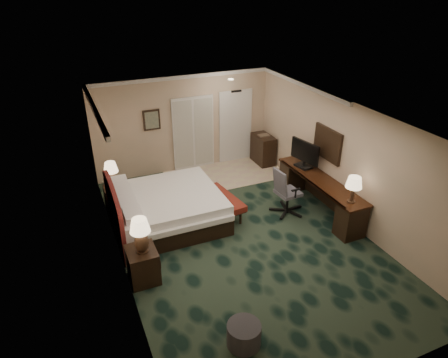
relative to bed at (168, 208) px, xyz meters
name	(u,v)px	position (x,y,z in m)	size (l,w,h in m)	color
floor	(241,238)	(1.25, -1.21, -0.36)	(5.00, 7.50, 0.00)	black
ceiling	(244,118)	(1.25, -1.21, 2.34)	(5.00, 7.50, 0.00)	white
wall_back	(184,124)	(1.25, 2.54, 0.99)	(5.00, 0.00, 2.70)	#B9A88E
wall_front	(374,313)	(1.25, -4.96, 0.99)	(5.00, 0.00, 2.70)	#B9A88E
wall_left	(116,208)	(-1.25, -1.21, 0.99)	(0.00, 7.50, 2.70)	#B9A88E
wall_right	(344,161)	(3.75, -1.21, 0.99)	(0.00, 7.50, 2.70)	#B9A88E
crown_molding	(244,120)	(1.25, -1.21, 2.29)	(5.00, 7.50, 0.10)	white
tile_patch	(226,174)	(2.15, 1.69, -0.36)	(3.20, 1.70, 0.01)	beige
headboard	(114,211)	(-1.19, -0.21, 0.34)	(0.12, 2.00, 1.40)	#551C16
entry_door	(235,127)	(2.80, 2.51, 0.69)	(1.02, 0.06, 2.18)	white
closet_doors	(193,133)	(1.50, 2.50, 0.69)	(1.20, 0.06, 2.10)	#B5B3A7
wall_art	(152,120)	(0.35, 2.50, 1.24)	(0.45, 0.06, 0.55)	#53645A
wall_mirror	(328,144)	(3.71, -0.61, 1.19)	(0.05, 0.95, 0.75)	white
bed	(168,208)	(0.00, 0.00, 0.00)	(2.30, 2.13, 0.73)	white
nightstand_near	(143,265)	(-0.97, -1.67, -0.04)	(0.52, 0.60, 0.65)	black
nightstand_far	(114,197)	(-1.02, 1.17, -0.10)	(0.42, 0.48, 0.53)	black
lamp_near	(141,236)	(-0.95, -1.70, 0.63)	(0.36, 0.36, 0.68)	#322013
lamp_far	(112,175)	(-1.00, 1.20, 0.48)	(0.34, 0.34, 0.64)	#322013
bed_bench	(223,204)	(1.28, -0.13, -0.14)	(0.47, 1.35, 0.46)	maroon
ottoman	(244,335)	(0.10, -3.71, -0.18)	(0.53, 0.53, 0.38)	#303034
desk	(319,195)	(3.43, -0.89, 0.04)	(0.61, 2.82, 0.81)	black
tv	(305,154)	(3.42, -0.16, 0.79)	(0.07, 0.87, 0.67)	black
desk_lamp	(353,189)	(3.41, -1.98, 0.74)	(0.34, 0.34, 0.59)	#322013
desk_chair	(288,191)	(2.69, -0.69, 0.21)	(0.67, 0.63, 1.16)	#4F4F5A
minibar	(263,149)	(3.48, 1.99, 0.06)	(0.45, 0.81, 0.86)	black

